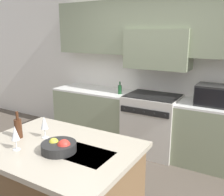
# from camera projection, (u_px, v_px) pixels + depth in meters

# --- Properties ---
(back_cabinetry) EXTENTS (10.00, 0.46, 2.70)m
(back_cabinetry) POSITION_uv_depth(u_px,v_px,m) (161.00, 52.00, 3.95)
(back_cabinetry) COLOR silver
(back_cabinetry) RESTS_ON ground_plane
(back_counter) EXTENTS (3.67, 0.62, 0.91)m
(back_counter) POSITION_uv_depth(u_px,v_px,m) (152.00, 125.00, 4.03)
(back_counter) COLOR gray
(back_counter) RESTS_ON ground_plane
(range_stove) EXTENTS (0.83, 0.70, 0.95)m
(range_stove) POSITION_uv_depth(u_px,v_px,m) (152.00, 124.00, 4.01)
(range_stove) COLOR beige
(range_stove) RESTS_ON ground_plane
(microwave) EXTENTS (0.57, 0.37, 0.29)m
(microwave) POSITION_uv_depth(u_px,v_px,m) (218.00, 96.00, 3.42)
(microwave) COLOR black
(microwave) RESTS_ON back_counter
(kitchen_island) EXTENTS (1.42, 1.02, 0.91)m
(kitchen_island) POSITION_uv_depth(u_px,v_px,m) (59.00, 190.00, 2.33)
(kitchen_island) COLOR brown
(kitchen_island) RESTS_ON ground_plane
(wine_bottle) EXTENTS (0.07, 0.07, 0.26)m
(wine_bottle) POSITION_uv_depth(u_px,v_px,m) (18.00, 128.00, 2.38)
(wine_bottle) COLOR #422314
(wine_bottle) RESTS_ON kitchen_island
(wine_glass_near) EXTENTS (0.07, 0.07, 0.21)m
(wine_glass_near) POSITION_uv_depth(u_px,v_px,m) (15.00, 134.00, 2.11)
(wine_glass_near) COLOR white
(wine_glass_near) RESTS_ON kitchen_island
(wine_glass_far) EXTENTS (0.07, 0.07, 0.21)m
(wine_glass_far) POSITION_uv_depth(u_px,v_px,m) (44.00, 123.00, 2.36)
(wine_glass_far) COLOR white
(wine_glass_far) RESTS_ON kitchen_island
(fruit_bowl) EXTENTS (0.30, 0.30, 0.12)m
(fruit_bowl) POSITION_uv_depth(u_px,v_px,m) (59.00, 147.00, 2.10)
(fruit_bowl) COLOR black
(fruit_bowl) RESTS_ON kitchen_island
(oil_bottle_on_counter) EXTENTS (0.06, 0.06, 0.21)m
(oil_bottle_on_counter) POSITION_uv_depth(u_px,v_px,m) (120.00, 89.00, 4.13)
(oil_bottle_on_counter) COLOR #194723
(oil_bottle_on_counter) RESTS_ON back_counter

